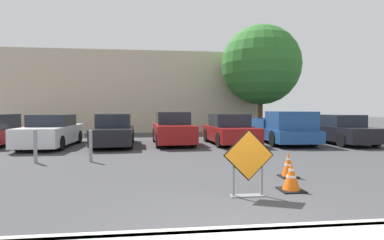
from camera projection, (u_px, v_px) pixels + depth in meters
ground_plane at (183, 146)px, 13.87m from camera, size 96.00×96.00×0.00m
curb_lip at (247, 233)px, 3.94m from camera, size 29.99×0.20×0.14m
road_closed_sign at (248, 161)px, 5.80m from camera, size 1.00×0.20×1.32m
traffic_cone_nearest at (291, 177)px, 6.25m from camera, size 0.49×0.49×0.59m
traffic_cone_second at (288, 165)px, 7.51m from camera, size 0.43×0.43×0.62m
parked_car_second at (52, 132)px, 13.66m from camera, size 1.84×4.61×1.47m
parked_car_third at (114, 131)px, 14.06m from camera, size 1.97×4.42×1.49m
parked_car_fourth at (173, 129)px, 14.61m from camera, size 2.00×4.26×1.58m
parked_car_fifth at (229, 130)px, 14.68m from camera, size 2.12×4.14×1.48m
pickup_truck at (284, 129)px, 14.83m from camera, size 2.30×5.13×1.61m
parked_car_sixth at (341, 130)px, 14.83m from camera, size 1.82×4.26×1.44m
bollard_nearest at (91, 145)px, 9.71m from camera, size 0.12×0.12×1.04m
bollard_second at (35, 145)px, 9.51m from camera, size 0.12×0.12×1.08m
building_facade_backdrop at (137, 93)px, 24.00m from camera, size 18.68×5.00×5.98m
street_tree_behind_lot at (261, 65)px, 20.62m from camera, size 5.45×5.45×7.49m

